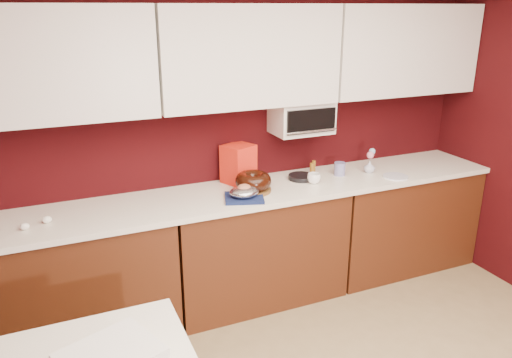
{
  "coord_description": "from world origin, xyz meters",
  "views": [
    {
      "loc": [
        -1.38,
        -1.23,
        2.18
      ],
      "look_at": [
        -0.05,
        1.84,
        1.02
      ],
      "focal_mm": 35.0,
      "sensor_mm": 36.0,
      "label": 1
    }
  ],
  "objects_px": {
    "coffee_mug": "(314,177)",
    "flower_vase": "(369,166)",
    "bundt_cake": "(253,181)",
    "blue_jar": "(340,169)",
    "toaster_oven": "(301,117)",
    "pandoro_box": "(238,164)",
    "foil_ham_nest": "(244,192)"
  },
  "relations": [
    {
      "from": "coffee_mug",
      "to": "pandoro_box",
      "type": "bearing_deg",
      "value": 153.15
    },
    {
      "from": "bundt_cake",
      "to": "blue_jar",
      "type": "relative_size",
      "value": 2.5
    },
    {
      "from": "toaster_oven",
      "to": "flower_vase",
      "type": "height_order",
      "value": "toaster_oven"
    },
    {
      "from": "pandoro_box",
      "to": "blue_jar",
      "type": "height_order",
      "value": "pandoro_box"
    },
    {
      "from": "foil_ham_nest",
      "to": "coffee_mug",
      "type": "height_order",
      "value": "coffee_mug"
    },
    {
      "from": "flower_vase",
      "to": "foil_ham_nest",
      "type": "bearing_deg",
      "value": -172.73
    },
    {
      "from": "bundt_cake",
      "to": "blue_jar",
      "type": "xyz_separation_m",
      "value": [
        0.78,
        0.07,
        -0.03
      ]
    },
    {
      "from": "toaster_oven",
      "to": "foil_ham_nest",
      "type": "distance_m",
      "value": 0.8
    },
    {
      "from": "coffee_mug",
      "to": "flower_vase",
      "type": "bearing_deg",
      "value": 5.67
    },
    {
      "from": "toaster_oven",
      "to": "flower_vase",
      "type": "bearing_deg",
      "value": -16.42
    },
    {
      "from": "coffee_mug",
      "to": "flower_vase",
      "type": "distance_m",
      "value": 0.55
    },
    {
      "from": "foil_ham_nest",
      "to": "pandoro_box",
      "type": "relative_size",
      "value": 0.72
    },
    {
      "from": "toaster_oven",
      "to": "coffee_mug",
      "type": "bearing_deg",
      "value": -88.13
    },
    {
      "from": "toaster_oven",
      "to": "blue_jar",
      "type": "relative_size",
      "value": 4.27
    },
    {
      "from": "pandoro_box",
      "to": "flower_vase",
      "type": "bearing_deg",
      "value": -35.17
    },
    {
      "from": "toaster_oven",
      "to": "pandoro_box",
      "type": "relative_size",
      "value": 1.53
    },
    {
      "from": "blue_jar",
      "to": "flower_vase",
      "type": "height_order",
      "value": "flower_vase"
    },
    {
      "from": "coffee_mug",
      "to": "blue_jar",
      "type": "xyz_separation_m",
      "value": [
        0.29,
        0.09,
        0.0
      ]
    },
    {
      "from": "pandoro_box",
      "to": "bundt_cake",
      "type": "bearing_deg",
      "value": -108.87
    },
    {
      "from": "pandoro_box",
      "to": "flower_vase",
      "type": "distance_m",
      "value": 1.09
    },
    {
      "from": "flower_vase",
      "to": "toaster_oven",
      "type": "bearing_deg",
      "value": 163.58
    },
    {
      "from": "foil_ham_nest",
      "to": "flower_vase",
      "type": "bearing_deg",
      "value": 7.27
    },
    {
      "from": "toaster_oven",
      "to": "foil_ham_nest",
      "type": "bearing_deg",
      "value": -152.8
    },
    {
      "from": "foil_ham_nest",
      "to": "bundt_cake",
      "type": "bearing_deg",
      "value": 44.36
    },
    {
      "from": "bundt_cake",
      "to": "coffee_mug",
      "type": "distance_m",
      "value": 0.49
    },
    {
      "from": "foil_ham_nest",
      "to": "pandoro_box",
      "type": "distance_m",
      "value": 0.38
    },
    {
      "from": "blue_jar",
      "to": "pandoro_box",
      "type": "bearing_deg",
      "value": 168.1
    },
    {
      "from": "bundt_cake",
      "to": "coffee_mug",
      "type": "xyz_separation_m",
      "value": [
        0.49,
        -0.02,
        -0.03
      ]
    },
    {
      "from": "bundt_cake",
      "to": "blue_jar",
      "type": "distance_m",
      "value": 0.78
    },
    {
      "from": "foil_ham_nest",
      "to": "blue_jar",
      "type": "height_order",
      "value": "blue_jar"
    },
    {
      "from": "flower_vase",
      "to": "bundt_cake",
      "type": "bearing_deg",
      "value": -178.32
    },
    {
      "from": "toaster_oven",
      "to": "coffee_mug",
      "type": "xyz_separation_m",
      "value": [
        0.01,
        -0.22,
        -0.43
      ]
    }
  ]
}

